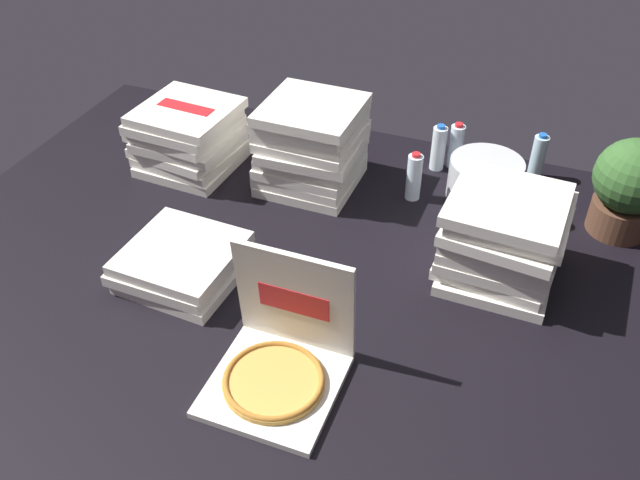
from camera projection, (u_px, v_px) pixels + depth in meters
ground_plane at (303, 284)px, 2.61m from camera, size 3.20×2.40×0.02m
open_pizza_box at (280, 359)px, 2.19m from camera, size 0.41×0.42×0.43m
pizza_stack_left_far at (311, 145)px, 3.02m from camera, size 0.44×0.44×0.40m
pizza_stack_right_far at (503, 238)px, 2.53m from camera, size 0.46×0.47×0.35m
pizza_stack_left_near at (188, 137)px, 3.16m from camera, size 0.47×0.46×0.31m
pizza_stack_center_far at (182, 262)px, 2.59m from camera, size 0.45×0.43×0.13m
ice_bucket at (485, 179)px, 3.00m from camera, size 0.32×0.32×0.18m
water_bottle_0 at (528, 200)px, 2.84m from camera, size 0.07×0.07×0.23m
water_bottle_1 at (456, 146)px, 3.18m from camera, size 0.07×0.07×0.23m
water_bottle_2 at (538, 157)px, 3.10m from camera, size 0.07×0.07×0.23m
water_bottle_3 at (438, 148)px, 3.17m from camera, size 0.07×0.07×0.23m
water_bottle_4 at (414, 177)px, 2.98m from camera, size 0.07×0.07×0.23m
potted_plant at (630, 186)px, 2.73m from camera, size 0.30×0.30×0.42m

